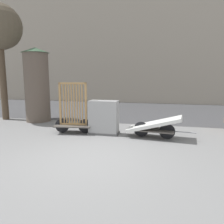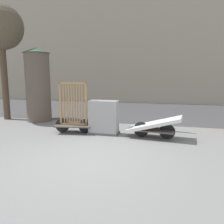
% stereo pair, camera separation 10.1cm
% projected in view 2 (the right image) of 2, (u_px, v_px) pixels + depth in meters
% --- Properties ---
extents(ground_plane, '(60.00, 60.00, 0.00)m').
position_uv_depth(ground_plane, '(89.00, 159.00, 5.67)').
color(ground_plane, slate).
extents(road_strip, '(56.00, 8.01, 0.01)m').
position_uv_depth(road_strip, '(135.00, 110.00, 13.79)').
color(road_strip, '#424244').
rests_on(road_strip, ground_plane).
extents(building_facade, '(48.00, 4.00, 14.70)m').
position_uv_depth(building_facade, '(147.00, 14.00, 18.36)').
color(building_facade, '#9E9384').
rests_on(building_facade, ground_plane).
extents(bike_cart_with_bedframe, '(2.11, 0.91, 1.91)m').
position_uv_depth(bike_cart_with_bedframe, '(74.00, 116.00, 8.24)').
color(bike_cart_with_bedframe, '#4C4742').
rests_on(bike_cart_with_bedframe, ground_plane).
extents(bike_cart_with_mattress, '(2.35, 1.00, 0.80)m').
position_uv_depth(bike_cart_with_mattress, '(154.00, 126.00, 7.55)').
color(bike_cart_with_mattress, '#4C4742').
rests_on(bike_cart_with_mattress, ground_plane).
extents(utility_cabinet, '(1.12, 0.57, 1.25)m').
position_uv_depth(utility_cabinet, '(104.00, 119.00, 8.07)').
color(utility_cabinet, '#4C4C4C').
rests_on(utility_cabinet, ground_plane).
extents(advertising_column, '(1.27, 1.27, 3.44)m').
position_uv_depth(advertising_column, '(38.00, 84.00, 10.31)').
color(advertising_column, brown).
rests_on(advertising_column, ground_plane).
extents(street_tree, '(2.13, 2.13, 5.51)m').
position_uv_depth(street_tree, '(0.00, 29.00, 10.34)').
color(street_tree, '#4C3D2D').
rests_on(street_tree, ground_plane).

